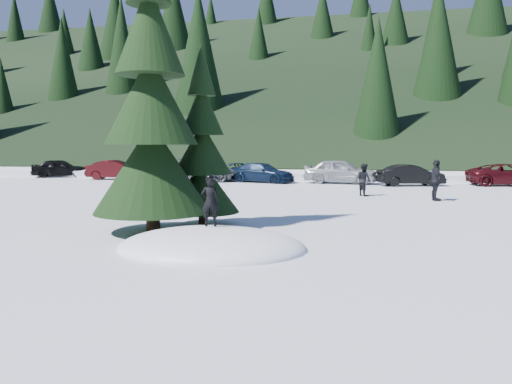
% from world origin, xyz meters
% --- Properties ---
extents(ground, '(200.00, 200.00, 0.00)m').
position_xyz_m(ground, '(0.00, 0.00, 0.00)').
color(ground, white).
rests_on(ground, ground).
extents(snow_mound, '(4.48, 3.52, 0.96)m').
position_xyz_m(snow_mound, '(0.00, 0.00, 0.00)').
color(snow_mound, white).
rests_on(snow_mound, ground).
extents(forest_hillside, '(200.00, 60.00, 25.00)m').
position_xyz_m(forest_hillside, '(0.00, 54.00, 12.50)').
color(forest_hillside, black).
rests_on(forest_hillside, ground).
extents(spruce_tall, '(3.20, 3.20, 8.60)m').
position_xyz_m(spruce_tall, '(-2.20, 1.80, 3.32)').
color(spruce_tall, black).
rests_on(spruce_tall, ground).
extents(spruce_short, '(2.20, 2.20, 5.37)m').
position_xyz_m(spruce_short, '(-1.20, 3.20, 2.10)').
color(spruce_short, black).
rests_on(spruce_short, ground).
extents(child_skier, '(0.46, 0.34, 1.17)m').
position_xyz_m(child_skier, '(-0.12, 0.30, 1.07)').
color(child_skier, black).
rests_on(child_skier, snow_mound).
extents(adult_0, '(0.90, 0.94, 1.53)m').
position_xyz_m(adult_0, '(3.70, 12.88, 0.76)').
color(adult_0, black).
rests_on(adult_0, ground).
extents(adult_1, '(0.62, 1.10, 1.77)m').
position_xyz_m(adult_1, '(6.70, 11.36, 0.89)').
color(adult_1, black).
rests_on(adult_1, ground).
extents(car_0, '(4.27, 2.96, 1.35)m').
position_xyz_m(car_0, '(-18.03, 22.22, 0.68)').
color(car_0, black).
rests_on(car_0, ground).
extents(car_1, '(4.20, 2.01, 1.33)m').
position_xyz_m(car_1, '(-12.85, 20.83, 0.66)').
color(car_1, black).
rests_on(car_1, ground).
extents(car_2, '(5.97, 3.83, 1.53)m').
position_xyz_m(car_2, '(-6.90, 20.18, 0.77)').
color(car_2, '#4F5057').
rests_on(car_2, ground).
extents(car_3, '(4.58, 2.97, 1.24)m').
position_xyz_m(car_3, '(-2.49, 20.17, 0.62)').
color(car_3, black).
rests_on(car_3, ground).
extents(car_4, '(4.70, 2.43, 1.53)m').
position_xyz_m(car_4, '(2.44, 20.19, 0.76)').
color(car_4, '#94979C').
rests_on(car_4, ground).
extents(car_5, '(4.00, 2.26, 1.25)m').
position_xyz_m(car_5, '(6.49, 19.21, 0.62)').
color(car_5, black).
rests_on(car_5, ground).
extents(car_6, '(4.81, 2.58, 1.28)m').
position_xyz_m(car_6, '(12.16, 20.47, 0.64)').
color(car_6, '#3A0A0F').
rests_on(car_6, ground).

